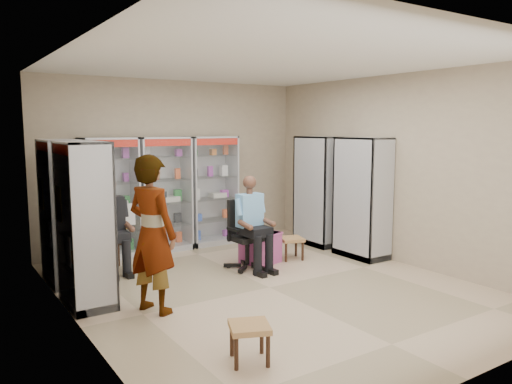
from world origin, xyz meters
TOP-DOWN VIEW (x-y plane):
  - floor at (0.00, 0.00)m, footprint 6.00×6.00m
  - room_shell at (0.00, 0.00)m, footprint 5.02×6.02m
  - cabinet_back_left at (-1.30, 2.73)m, footprint 0.90×0.50m
  - cabinet_back_mid at (-0.35, 2.73)m, footprint 0.90×0.50m
  - cabinet_back_right at (0.60, 2.73)m, footprint 0.90×0.50m
  - cabinet_right_far at (2.23, 1.60)m, footprint 0.90×0.50m
  - cabinet_right_near at (2.23, 0.50)m, footprint 0.90×0.50m
  - cabinet_left_far at (-2.23, 1.80)m, footprint 0.90×0.50m
  - cabinet_left_near at (-2.23, 0.70)m, footprint 0.90×0.50m
  - wooden_chair at (-1.55, 2.00)m, footprint 0.42×0.42m
  - seated_customer at (-1.55, 1.95)m, footprint 0.44×0.60m
  - office_chair at (0.26, 0.97)m, footprint 0.61×0.61m
  - seated_shopkeeper at (0.26, 0.92)m, footprint 0.48×0.64m
  - pink_trunk at (0.60, 1.12)m, footprint 0.63×0.62m
  - tea_glass at (0.60, 1.08)m, footprint 0.07×0.07m
  - woven_stool_a at (1.15, 1.02)m, footprint 0.45×0.45m
  - woven_stool_b at (-1.39, -1.67)m, footprint 0.47×0.47m
  - standing_man at (-1.64, 0.03)m, footprint 0.68×0.80m

SIDE VIEW (x-z plane):
  - floor at x=0.00m, z-range 0.00..0.00m
  - woven_stool_a at x=1.15m, z-range 0.00..0.36m
  - woven_stool_b at x=-1.39m, z-range 0.00..0.36m
  - pink_trunk at x=0.60m, z-range 0.00..0.50m
  - wooden_chair at x=-1.55m, z-range 0.00..0.94m
  - office_chair at x=0.26m, z-range 0.00..1.06m
  - tea_glass at x=0.60m, z-range 0.50..0.59m
  - seated_customer at x=-1.55m, z-range 0.00..1.34m
  - seated_shopkeeper at x=0.26m, z-range 0.00..1.35m
  - standing_man at x=-1.64m, z-range 0.00..1.86m
  - cabinet_back_left at x=-1.30m, z-range 0.00..2.00m
  - cabinet_back_mid at x=-0.35m, z-range 0.00..2.00m
  - cabinet_back_right at x=0.60m, z-range 0.00..2.00m
  - cabinet_right_far at x=2.23m, z-range 0.00..2.00m
  - cabinet_right_near at x=2.23m, z-range 0.00..2.00m
  - cabinet_left_far at x=-2.23m, z-range 0.00..2.00m
  - cabinet_left_near at x=-2.23m, z-range 0.00..2.00m
  - room_shell at x=0.00m, z-range 0.46..3.47m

